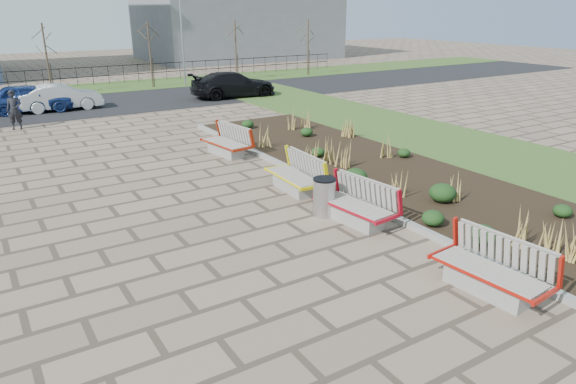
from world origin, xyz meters
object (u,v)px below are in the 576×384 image
bench_b (354,203)px  bench_c (294,174)px  litter_bin (324,197)px  bench_d (225,141)px  car_blue (29,98)px  car_silver (61,97)px  car_black (233,84)px  pedestrian (14,110)px  lamp_east (182,38)px  bench_a (489,268)px

bench_b → bench_c: size_ratio=1.00×
bench_b → litter_bin: (-0.33, 0.76, -0.03)m
bench_d → litter_bin: 6.29m
bench_d → car_blue: (-4.73, 12.02, 0.21)m
car_silver → car_black: car_black is taller
pedestrian → car_black: pedestrian is taller
bench_c → lamp_east: bearing=79.4°
bench_d → car_black: (5.72, 10.86, 0.23)m
litter_bin → bench_a: bearing=-85.9°
bench_d → car_silver: size_ratio=0.54×
car_blue → lamp_east: 10.96m
bench_d → litter_bin: bearing=-100.9°
bench_c → bench_d: same height
bench_a → litter_bin: (-0.33, 4.54, -0.03)m
bench_d → car_black: 12.27m
bench_a → pedestrian: bearing=101.6°
bench_d → lamp_east: (5.00, 16.51, 2.54)m
car_silver → car_black: size_ratio=0.79×
litter_bin → pedestrian: (-5.37, 14.59, 0.35)m
car_blue → car_silver: bearing=-90.7°
bench_a → pedestrian: size_ratio=1.27×
bench_a → bench_c: same height
bench_d → car_black: bearing=54.3°
bench_b → litter_bin: bench_b is taller
car_silver → car_blue: bearing=83.1°
car_blue → bench_d: bearing=-151.2°
pedestrian → car_silver: pedestrian is taller
car_silver → lamp_east: bearing=-59.5°
car_black → lamp_east: 6.15m
bench_a → car_silver: 22.88m
bench_a → lamp_east: size_ratio=0.35×
car_black → car_silver: bearing=88.5°
car_blue → car_silver: size_ratio=1.05×
bench_d → bench_a: bearing=-98.0°
litter_bin → car_blue: car_blue is taller
bench_b → lamp_east: (5.00, 23.55, 2.54)m
bench_b → car_blue: size_ratio=0.52×
bench_a → bench_b: bearing=85.0°
bench_c → lamp_east: (5.00, 20.90, 2.54)m
car_black → lamp_east: lamp_east is taller
pedestrian → lamp_east: (10.70, 8.21, 2.22)m
car_silver → bench_a: bearing=-170.6°
bench_d → pedestrian: 10.08m
lamp_east → bench_b: bearing=-102.0°
bench_a → litter_bin: 4.55m
lamp_east → pedestrian: bearing=-142.5°
pedestrian → lamp_east: 13.66m
litter_bin → car_silver: size_ratio=0.24×
litter_bin → pedestrian: size_ratio=0.57×
litter_bin → bench_d: bearing=87.0°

